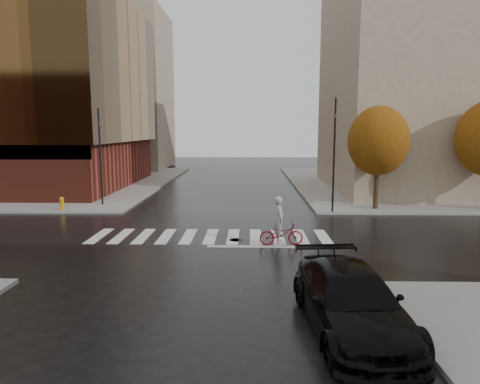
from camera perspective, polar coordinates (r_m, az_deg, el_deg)
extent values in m
plane|color=black|center=(20.59, -4.05, -6.28)|extent=(120.00, 120.00, 0.00)
cube|color=gray|center=(47.08, -27.85, 1.15)|extent=(30.00, 30.00, 0.15)
cube|color=gray|center=(45.38, 26.15, 1.03)|extent=(30.00, 30.00, 0.15)
cube|color=silver|center=(21.07, -3.92, -5.93)|extent=(12.00, 3.00, 0.01)
cube|color=gray|center=(40.01, 24.13, 13.33)|extent=(16.00, 16.00, 18.00)
cube|color=gray|center=(59.78, -16.60, 12.79)|extent=(14.00, 12.00, 20.00)
cylinder|color=black|center=(28.65, 17.70, 0.66)|extent=(0.32, 0.32, 2.80)
ellipsoid|color=#954F0E|center=(28.43, 17.96, 6.50)|extent=(3.80, 3.80, 4.37)
imported|color=black|center=(11.75, 14.53, -13.85)|extent=(2.71, 5.77, 1.63)
imported|color=maroon|center=(19.46, 5.52, -5.60)|extent=(2.00, 0.81, 1.03)
imported|color=#9CA0A5|center=(19.30, 5.25, -3.67)|extent=(0.55, 0.79, 2.09)
cylinder|color=black|center=(30.11, -18.12, 4.45)|extent=(0.12, 0.12, 6.41)
imported|color=black|center=(30.06, -18.32, 8.87)|extent=(0.19, 0.17, 0.80)
cylinder|color=black|center=(26.69, 12.43, 4.75)|extent=(0.12, 0.12, 6.91)
imported|color=black|center=(26.65, 12.61, 10.13)|extent=(0.15, 0.18, 0.86)
cylinder|color=#BB830B|center=(29.25, -22.66, -1.54)|extent=(0.27, 0.27, 0.69)
sphere|color=#BB830B|center=(29.19, -22.69, -0.88)|extent=(0.30, 0.30, 0.30)
cylinder|color=#4B321B|center=(20.35, -0.50, -6.42)|extent=(0.66, 0.66, 0.01)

